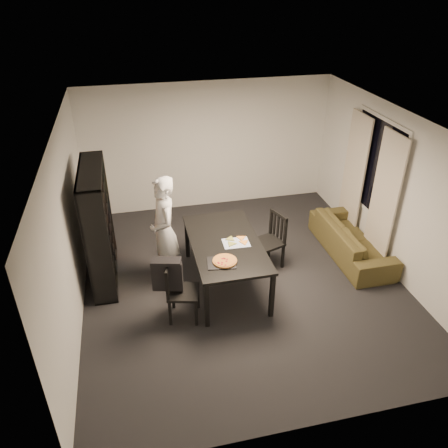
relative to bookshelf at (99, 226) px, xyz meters
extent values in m
cube|color=black|center=(2.16, -0.60, -0.95)|extent=(5.00, 5.50, 0.01)
cube|color=white|center=(2.16, -0.60, 1.65)|extent=(5.00, 5.50, 0.01)
cube|color=white|center=(2.16, 2.15, 0.35)|extent=(5.00, 0.01, 2.60)
cube|color=white|center=(2.16, -3.35, 0.35)|extent=(5.00, 0.01, 2.60)
cube|color=white|center=(-0.34, -0.60, 0.35)|extent=(0.01, 5.50, 2.60)
cube|color=white|center=(4.66, -0.60, 0.35)|extent=(0.01, 5.50, 2.60)
cube|color=black|center=(4.64, 0.00, 0.55)|extent=(0.02, 1.40, 1.60)
cube|color=white|center=(4.64, 0.00, 0.55)|extent=(0.03, 1.52, 1.72)
cube|color=beige|center=(4.56, -0.52, 0.20)|extent=(0.03, 0.70, 2.25)
cube|color=beige|center=(4.56, 0.52, 0.20)|extent=(0.03, 0.70, 2.25)
cube|color=black|center=(0.00, 0.00, 0.00)|extent=(0.35, 1.50, 1.90)
cube|color=black|center=(1.87, -0.64, -0.18)|extent=(1.05, 1.90, 0.04)
cube|color=black|center=(1.40, -1.53, -0.58)|extent=(0.06, 0.06, 0.75)
cube|color=black|center=(2.35, -1.53, -0.58)|extent=(0.06, 0.06, 0.75)
cube|color=black|center=(1.40, 0.26, -0.58)|extent=(0.06, 0.06, 0.75)
cube|color=black|center=(2.35, 0.26, -0.58)|extent=(0.06, 0.06, 0.75)
cube|color=black|center=(1.12, -1.26, -0.51)|extent=(0.52, 0.52, 0.04)
cube|color=black|center=(0.93, -1.21, -0.26)|extent=(0.14, 0.43, 0.46)
cube|color=black|center=(0.93, -1.21, -0.05)|extent=(0.13, 0.40, 0.05)
cube|color=black|center=(1.25, -1.48, -0.74)|extent=(0.04, 0.04, 0.42)
cube|color=black|center=(1.34, -1.12, -0.74)|extent=(0.04, 0.04, 0.42)
cube|color=black|center=(0.90, -1.39, -0.74)|extent=(0.04, 0.04, 0.42)
cube|color=black|center=(0.98, -1.04, -0.74)|extent=(0.04, 0.04, 0.42)
cube|color=black|center=(2.67, -0.31, -0.49)|extent=(0.57, 0.57, 0.04)
cube|color=black|center=(2.86, -0.25, -0.23)|extent=(0.18, 0.43, 0.48)
cube|color=black|center=(2.86, -0.25, -0.02)|extent=(0.17, 0.41, 0.05)
cube|color=black|center=(2.43, -0.19, -0.73)|extent=(0.04, 0.04, 0.43)
cube|color=black|center=(2.55, -0.55, -0.73)|extent=(0.04, 0.04, 0.43)
cube|color=black|center=(2.79, -0.07, -0.73)|extent=(0.04, 0.04, 0.43)
cube|color=black|center=(2.91, -0.43, -0.73)|extent=(0.04, 0.04, 0.43)
cube|color=black|center=(0.91, -1.21, -0.24)|extent=(0.44, 0.18, 0.46)
cube|color=black|center=(0.91, -1.21, 0.02)|extent=(0.44, 0.27, 0.05)
imported|color=silver|center=(0.98, -0.27, -0.06)|extent=(0.52, 0.71, 1.79)
cube|color=black|center=(1.69, -1.17, -0.15)|extent=(0.44, 0.37, 0.01)
cylinder|color=#AA6B31|center=(1.74, -1.16, -0.14)|extent=(0.35, 0.35, 0.02)
cylinder|color=#BF8531|center=(1.74, -1.16, -0.12)|extent=(0.31, 0.31, 0.01)
cube|color=silver|center=(2.02, -0.71, -0.16)|extent=(0.41, 0.31, 0.01)
imported|color=#392C17|center=(4.23, -0.30, -0.66)|extent=(0.77, 1.97, 0.58)
camera|label=1|loc=(0.60, -6.11, 3.44)|focal=35.00mm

